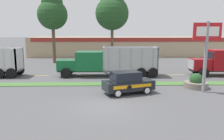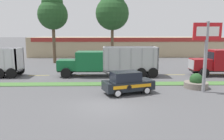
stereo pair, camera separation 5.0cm
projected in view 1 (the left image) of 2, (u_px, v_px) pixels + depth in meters
The scene contains 14 objects.
ground_plane at pixel (105, 106), 14.97m from camera, with size 600.00×600.00×0.00m, color #515154.
grass_verge at pixel (105, 84), 21.34m from camera, with size 120.00×1.50×0.06m, color #477538.
centre_line_3 at pixel (39, 75), 25.81m from camera, with size 2.40×0.14×0.01m, color yellow.
centre_line_4 at pixel (85, 75), 25.96m from camera, with size 2.40×0.14×0.01m, color yellow.
centre_line_5 at pixel (130, 75), 26.11m from camera, with size 2.40×0.14×0.01m, color yellow.
centre_line_6 at pixel (174, 75), 26.26m from camera, with size 2.40×0.14×0.01m, color yellow.
centre_line_7 at pixel (219, 74), 26.41m from camera, with size 2.40×0.14×0.01m, color yellow.
dump_truck_lead at pixel (100, 63), 25.25m from camera, with size 11.42×2.77×3.39m.
rally_car at pixel (127, 82), 17.93m from camera, with size 4.44×2.96×1.87m.
store_sign_post at pixel (206, 43), 17.89m from camera, with size 2.32×0.28×5.86m.
stone_planter at pixel (196, 83), 19.89m from camera, with size 2.12×2.12×1.34m.
store_building_backdrop at pixel (129, 46), 50.66m from camera, with size 43.36×12.10×4.12m.
tree_behind_left at pixel (52, 12), 35.45m from camera, with size 4.87×4.87×11.62m.
tree_behind_centre at pixel (112, 10), 32.70m from camera, with size 5.03×5.03×11.68m.
Camera 1 is at (0.10, -14.37, 4.87)m, focal length 35.00 mm.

